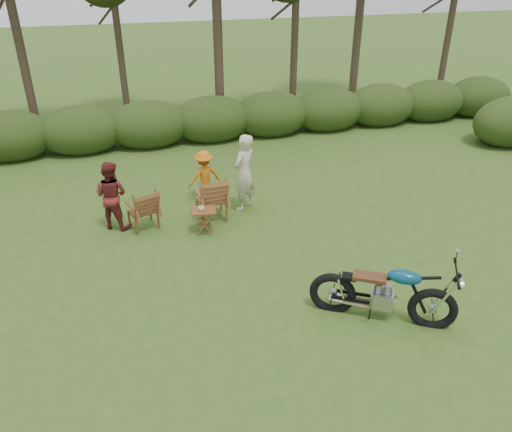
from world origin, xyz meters
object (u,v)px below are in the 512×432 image
object	(u,v)px
cup	(201,208)
child	(206,199)
motorcycle	(379,317)
side_table	(204,221)
lawn_chair_right	(212,217)
adult_a	(245,208)
lawn_chair_left	(145,227)
adult_b	(116,226)

from	to	relation	value
cup	child	xyz separation A→B (m)	(0.37, 1.62, -0.59)
motorcycle	side_table	distance (m)	4.28
lawn_chair_right	side_table	world-z (taller)	side_table
adult_a	motorcycle	bearing A→B (deg)	64.68
cup	lawn_chair_right	bearing A→B (deg)	62.10
lawn_chair_left	adult_b	world-z (taller)	adult_b
cup	adult_b	size ratio (longest dim) A/B	0.08
adult_a	cup	bearing A→B (deg)	-2.85
motorcycle	lawn_chair_left	world-z (taller)	motorcycle
cup	motorcycle	bearing A→B (deg)	-57.30
motorcycle	child	world-z (taller)	motorcycle
motorcycle	child	bearing A→B (deg)	141.60
side_table	adult_b	distance (m)	2.02
lawn_chair_right	side_table	size ratio (longest dim) A/B	1.95
cup	lawn_chair_left	bearing A→B (deg)	152.93
side_table	adult_b	bearing A→B (deg)	157.10
side_table	cup	world-z (taller)	cup
lawn_chair_right	adult_a	world-z (taller)	adult_a
lawn_chair_right	adult_a	bearing A→B (deg)	-166.86
lawn_chair_left	side_table	size ratio (longest dim) A/B	1.72
lawn_chair_right	cup	world-z (taller)	cup
lawn_chair_left	cup	distance (m)	1.46
adult_a	adult_b	distance (m)	2.97
lawn_chair_left	child	bearing A→B (deg)	-164.84
lawn_chair_right	adult_b	size ratio (longest dim) A/B	0.69
motorcycle	lawn_chair_left	size ratio (longest dim) A/B	2.42
cup	adult_b	world-z (taller)	adult_b
lawn_chair_right	adult_b	world-z (taller)	adult_b
lawn_chair_left	lawn_chair_right	bearing A→B (deg)	163.31
adult_b	child	bearing A→B (deg)	-127.55
adult_a	adult_b	world-z (taller)	adult_a
lawn_chair_left	adult_a	bearing A→B (deg)	168.63
lawn_chair_left	cup	world-z (taller)	cup
cup	child	size ratio (longest dim) A/B	0.10
lawn_chair_left	child	xyz separation A→B (m)	(1.56, 1.01, 0.00)
lawn_chair_left	adult_b	bearing A→B (deg)	-35.94
lawn_chair_right	side_table	xyz separation A→B (m)	(-0.29, -0.61, 0.27)
side_table	adult_a	distance (m)	1.43
lawn_chair_left	adult_a	xyz separation A→B (m)	(2.36, 0.27, 0.00)
motorcycle	adult_a	size ratio (longest dim) A/B	1.23
adult_b	side_table	bearing A→B (deg)	-171.01
lawn_chair_right	lawn_chair_left	size ratio (longest dim) A/B	1.13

